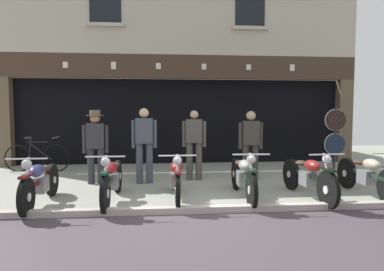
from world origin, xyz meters
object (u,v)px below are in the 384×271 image
Objects in this scene: motorcycle_far_left at (40,182)px; shopkeeper_center at (144,142)px; motorcycle_center_left at (176,177)px; advert_board_near at (137,108)px; motorcycle_center_right at (308,176)px; assistant_far_right at (251,142)px; motorcycle_left at (112,179)px; salesman_left at (96,143)px; leaning_bicycle at (37,157)px; salesman_right at (194,142)px; motorcycle_center at (243,176)px; motorcycle_right at (367,174)px; tyre_sign_pole at (335,133)px.

shopkeeper_center is (1.69, 1.66, 0.52)m from motorcycle_far_left.
advert_board_near reaches higher than motorcycle_center_left.
motorcycle_center_left is at bearing -6.28° from motorcycle_center_right.
assistant_far_right reaches higher than motorcycle_center_right.
advert_board_near reaches higher than motorcycle_far_left.
salesman_left is at bearing -69.59° from motorcycle_left.
advert_board_near is (-0.37, 3.00, 0.77)m from shopkeeper_center.
assistant_far_right reaches higher than leaning_bicycle.
assistant_far_right is at bearing -179.27° from salesman_right.
leaning_bicycle is at bearing -46.45° from salesman_left.
motorcycle_center_right is 1.89m from assistant_far_right.
assistant_far_right is 0.93× the size of leaning_bicycle.
salesman_left reaches higher than motorcycle_left.
motorcycle_center_right is 6.93m from leaning_bicycle.
leaning_bicycle is at bearing -154.87° from advert_board_near.
motorcycle_left is at bearing 71.17° from shopkeeper_center.
motorcycle_center is at bearing 74.42° from assistant_far_right.
assistant_far_right is (2.94, 1.65, 0.48)m from motorcycle_left.
motorcycle_right is (3.59, -0.11, 0.01)m from motorcycle_center_left.
advert_board_near is at bearing -52.37° from salesman_right.
salesman_left reaches higher than salesman_right.
motorcycle_center_left is (1.14, 0.07, -0.01)m from motorcycle_left.
motorcycle_center_left is 1.19× the size of salesman_left.
assistant_far_right is 4.13m from advert_board_near.
motorcycle_far_left is 1.15× the size of shopkeeper_center.
leaning_bicycle reaches higher than motorcycle_right.
leaning_bicycle is at bearing -32.38° from shopkeeper_center.
motorcycle_right is 2.25× the size of advert_board_near.
motorcycle_far_left is 1.18× the size of salesman_left.
motorcycle_right is 4.56m from shopkeeper_center.
motorcycle_right is at bearing 67.03° from leaning_bicycle.
motorcycle_center_left is 1.89m from salesman_right.
leaning_bicycle is (-2.45, 3.34, -0.03)m from motorcycle_left.
shopkeeper_center is (-0.65, 1.48, 0.52)m from motorcycle_center_left.
motorcycle_center is at bearing 179.46° from motorcycle_center_left.
salesman_right is (1.15, 0.28, -0.03)m from shopkeeper_center.
tyre_sign_pole is 8.04m from leaning_bicycle.
leaning_bicycle is at bearing -31.93° from motorcycle_center.
salesman_left is 1.86× the size of advert_board_near.
leaning_bicycle is (-4.09, 1.52, -0.51)m from salesman_right.
motorcycle_far_left is 7.29m from tyre_sign_pole.
advert_board_near reaches higher than motorcycle_left.
salesman_left is (-5.31, 1.65, 0.50)m from motorcycle_right.
assistant_far_right reaches higher than motorcycle_center.
shopkeeper_center reaches higher than salesman_left.
shopkeeper_center is 5.15m from tyre_sign_pole.
salesman_left is 1.08m from shopkeeper_center.
salesman_right is 0.94× the size of leaning_bicycle.
shopkeeper_center is at bearing 173.07° from salesman_left.
motorcycle_center is 1.99m from salesman_right.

